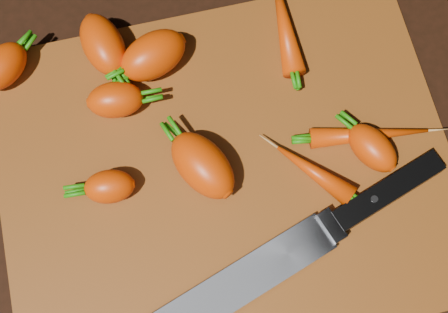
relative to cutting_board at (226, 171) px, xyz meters
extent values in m
cube|color=black|center=(0.00, 0.00, -0.01)|extent=(2.00, 2.00, 0.01)
cube|color=brown|center=(0.00, 0.00, 0.00)|extent=(0.50, 0.40, 0.01)
ellipsoid|color=#DC3D05|center=(-0.22, 0.17, 0.03)|extent=(0.08, 0.07, 0.04)
ellipsoid|color=#DC3D05|center=(-0.13, 0.00, 0.02)|extent=(0.06, 0.04, 0.04)
ellipsoid|color=#DC3D05|center=(-0.10, 0.17, 0.03)|extent=(0.06, 0.09, 0.05)
ellipsoid|color=#DC3D05|center=(-0.02, 0.00, 0.03)|extent=(0.08, 0.10, 0.05)
ellipsoid|color=#DC3D05|center=(-0.05, 0.14, 0.03)|extent=(0.09, 0.08, 0.05)
ellipsoid|color=#DC3D05|center=(-0.10, 0.10, 0.03)|extent=(0.07, 0.05, 0.04)
ellipsoid|color=#DC3D05|center=(0.16, -0.02, 0.02)|extent=(0.06, 0.07, 0.04)
ellipsoid|color=#DC3D05|center=(0.11, 0.15, 0.02)|extent=(0.04, 0.13, 0.03)
ellipsoid|color=#DC3D05|center=(0.16, 0.00, 0.02)|extent=(0.13, 0.04, 0.02)
ellipsoid|color=#DC3D05|center=(0.09, -0.03, 0.02)|extent=(0.08, 0.09, 0.02)
cube|color=gray|center=(-0.02, -0.13, 0.02)|extent=(0.03, 0.04, 0.02)
cube|color=black|center=(0.05, -0.10, 0.02)|extent=(0.13, 0.07, 0.02)
cylinder|color=#B2B2B7|center=(0.03, -0.11, 0.02)|extent=(0.01, 0.01, 0.00)
camera|label=1|loc=(-0.05, -0.19, 0.67)|focal=50.00mm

